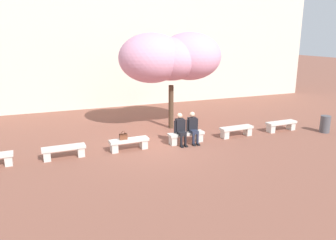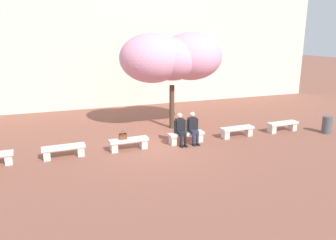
{
  "view_description": "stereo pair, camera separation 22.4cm",
  "coord_description": "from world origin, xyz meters",
  "px_view_note": "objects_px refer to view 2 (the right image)",
  "views": [
    {
      "loc": [
        -4.13,
        -11.74,
        4.34
      ],
      "look_at": [
        0.48,
        0.2,
        1.0
      ],
      "focal_mm": 35.0,
      "sensor_mm": 36.0,
      "label": 1
    },
    {
      "loc": [
        -3.92,
        -11.82,
        4.34
      ],
      "look_at": [
        0.48,
        0.2,
        1.0
      ],
      "focal_mm": 35.0,
      "sensor_mm": 36.0,
      "label": 2
    }
  ],
  "objects_px": {
    "stone_bench_far_east": "(283,125)",
    "trash_bin": "(327,125)",
    "cherry_tree_main": "(172,58)",
    "stone_bench_near_east": "(186,136)",
    "stone_bench_near_west": "(64,150)",
    "person_seated_left": "(180,128)",
    "person_seated_right": "(193,126)",
    "stone_bench_east_end": "(237,130)",
    "stone_bench_center": "(129,143)",
    "handbag": "(123,136)"
  },
  "relations": [
    {
      "from": "person_seated_left",
      "to": "stone_bench_center",
      "type": "bearing_deg",
      "value": 178.56
    },
    {
      "from": "stone_bench_near_west",
      "to": "person_seated_left",
      "type": "height_order",
      "value": "person_seated_left"
    },
    {
      "from": "stone_bench_near_west",
      "to": "handbag",
      "type": "distance_m",
      "value": 2.22
    },
    {
      "from": "stone_bench_near_west",
      "to": "trash_bin",
      "type": "bearing_deg",
      "value": -4.52
    },
    {
      "from": "stone_bench_center",
      "to": "person_seated_right",
      "type": "xyz_separation_m",
      "value": [
        2.69,
        -0.05,
        0.4
      ]
    },
    {
      "from": "stone_bench_center",
      "to": "handbag",
      "type": "xyz_separation_m",
      "value": [
        -0.21,
        0.02,
        0.29
      ]
    },
    {
      "from": "stone_bench_near_east",
      "to": "person_seated_left",
      "type": "distance_m",
      "value": 0.49
    },
    {
      "from": "cherry_tree_main",
      "to": "person_seated_right",
      "type": "bearing_deg",
      "value": -89.73
    },
    {
      "from": "person_seated_left",
      "to": "stone_bench_far_east",
      "type": "bearing_deg",
      "value": 0.6
    },
    {
      "from": "stone_bench_far_east",
      "to": "stone_bench_center",
      "type": "bearing_deg",
      "value": 180.0
    },
    {
      "from": "stone_bench_near_west",
      "to": "stone_bench_far_east",
      "type": "height_order",
      "value": "same"
    },
    {
      "from": "stone_bench_near_east",
      "to": "cherry_tree_main",
      "type": "relative_size",
      "value": 0.32
    },
    {
      "from": "stone_bench_far_east",
      "to": "cherry_tree_main",
      "type": "distance_m",
      "value": 5.96
    },
    {
      "from": "person_seated_right",
      "to": "handbag",
      "type": "distance_m",
      "value": 2.91
    },
    {
      "from": "stone_bench_center",
      "to": "cherry_tree_main",
      "type": "height_order",
      "value": "cherry_tree_main"
    },
    {
      "from": "stone_bench_center",
      "to": "person_seated_left",
      "type": "relative_size",
      "value": 1.19
    },
    {
      "from": "stone_bench_near_east",
      "to": "stone_bench_east_end",
      "type": "height_order",
      "value": "same"
    },
    {
      "from": "stone_bench_near_east",
      "to": "stone_bench_far_east",
      "type": "bearing_deg",
      "value": 0.0
    },
    {
      "from": "person_seated_left",
      "to": "person_seated_right",
      "type": "xyz_separation_m",
      "value": [
        0.55,
        0.0,
        0.0
      ]
    },
    {
      "from": "cherry_tree_main",
      "to": "trash_bin",
      "type": "relative_size",
      "value": 6.2
    },
    {
      "from": "stone_bench_near_west",
      "to": "stone_bench_far_east",
      "type": "distance_m",
      "value": 9.66
    },
    {
      "from": "stone_bench_near_east",
      "to": "stone_bench_near_west",
      "type": "bearing_deg",
      "value": 180.0
    },
    {
      "from": "handbag",
      "to": "stone_bench_near_east",
      "type": "bearing_deg",
      "value": -0.37
    },
    {
      "from": "stone_bench_near_east",
      "to": "handbag",
      "type": "xyz_separation_m",
      "value": [
        -2.63,
        0.02,
        0.29
      ]
    },
    {
      "from": "stone_bench_east_end",
      "to": "stone_bench_far_east",
      "type": "height_order",
      "value": "same"
    },
    {
      "from": "stone_bench_center",
      "to": "trash_bin",
      "type": "height_order",
      "value": "trash_bin"
    },
    {
      "from": "stone_bench_far_east",
      "to": "trash_bin",
      "type": "distance_m",
      "value": 1.94
    },
    {
      "from": "person_seated_right",
      "to": "handbag",
      "type": "bearing_deg",
      "value": 178.61
    },
    {
      "from": "stone_bench_far_east",
      "to": "person_seated_left",
      "type": "xyz_separation_m",
      "value": [
        -5.11,
        -0.05,
        0.4
      ]
    },
    {
      "from": "person_seated_right",
      "to": "cherry_tree_main",
      "type": "height_order",
      "value": "cherry_tree_main"
    },
    {
      "from": "stone_bench_center",
      "to": "cherry_tree_main",
      "type": "relative_size",
      "value": 0.32
    },
    {
      "from": "person_seated_left",
      "to": "person_seated_right",
      "type": "relative_size",
      "value": 1.0
    },
    {
      "from": "stone_bench_east_end",
      "to": "cherry_tree_main",
      "type": "relative_size",
      "value": 0.32
    },
    {
      "from": "stone_bench_east_end",
      "to": "person_seated_right",
      "type": "height_order",
      "value": "person_seated_right"
    },
    {
      "from": "stone_bench_near_east",
      "to": "stone_bench_far_east",
      "type": "distance_m",
      "value": 4.83
    },
    {
      "from": "person_seated_left",
      "to": "person_seated_right",
      "type": "bearing_deg",
      "value": 0.01
    },
    {
      "from": "cherry_tree_main",
      "to": "trash_bin",
      "type": "bearing_deg",
      "value": -27.26
    },
    {
      "from": "stone_bench_near_west",
      "to": "handbag",
      "type": "xyz_separation_m",
      "value": [
        2.2,
        0.02,
        0.29
      ]
    },
    {
      "from": "stone_bench_near_east",
      "to": "person_seated_left",
      "type": "relative_size",
      "value": 1.19
    },
    {
      "from": "stone_bench_east_end",
      "to": "stone_bench_near_west",
      "type": "bearing_deg",
      "value": -180.0
    },
    {
      "from": "person_seated_right",
      "to": "handbag",
      "type": "height_order",
      "value": "person_seated_right"
    },
    {
      "from": "stone_bench_near_west",
      "to": "stone_bench_center",
      "type": "height_order",
      "value": "same"
    },
    {
      "from": "stone_bench_center",
      "to": "stone_bench_near_east",
      "type": "bearing_deg",
      "value": -0.0
    },
    {
      "from": "stone_bench_center",
      "to": "stone_bench_near_west",
      "type": "bearing_deg",
      "value": -180.0
    },
    {
      "from": "person_seated_right",
      "to": "handbag",
      "type": "relative_size",
      "value": 3.81
    },
    {
      "from": "stone_bench_east_end",
      "to": "handbag",
      "type": "xyz_separation_m",
      "value": [
        -5.04,
        0.02,
        0.29
      ]
    },
    {
      "from": "stone_bench_center",
      "to": "stone_bench_east_end",
      "type": "relative_size",
      "value": 1.0
    },
    {
      "from": "person_seated_right",
      "to": "stone_bench_far_east",
      "type": "bearing_deg",
      "value": 0.67
    },
    {
      "from": "stone_bench_far_east",
      "to": "person_seated_left",
      "type": "height_order",
      "value": "person_seated_left"
    },
    {
      "from": "stone_bench_center",
      "to": "cherry_tree_main",
      "type": "xyz_separation_m",
      "value": [
        2.68,
        2.34,
        3.03
      ]
    }
  ]
}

